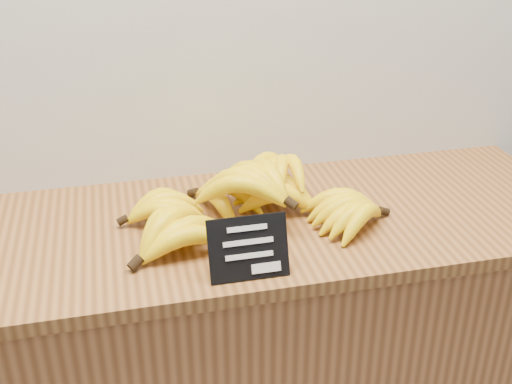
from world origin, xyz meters
name	(u,v)px	position (x,y,z in m)	size (l,w,h in m)	color
counter	(252,382)	(-0.04, 2.75, 0.45)	(1.34, 0.50, 0.90)	#A76535
counter_top	(251,224)	(-0.04, 2.75, 0.92)	(1.51, 0.54, 0.03)	#935D2D
chalkboard_sign	(248,248)	(-0.09, 2.54, 0.99)	(0.15, 0.01, 0.12)	black
banana_pile	(241,202)	(-0.06, 2.74, 0.98)	(0.59, 0.36, 0.13)	yellow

